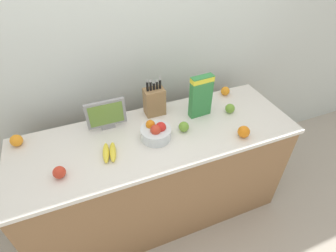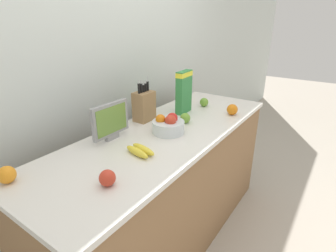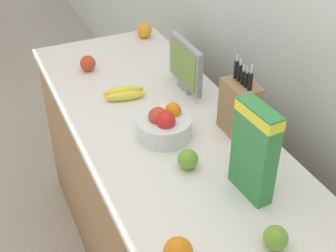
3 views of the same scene
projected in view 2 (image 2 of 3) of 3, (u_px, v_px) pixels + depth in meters
name	position (u px, v px, depth m)	size (l,w,h in m)	color
ground_plane	(167.00, 235.00, 2.11)	(14.00, 14.00, 0.00)	#B2A899
wall_back	(104.00, 65.00, 1.92)	(9.00, 0.06, 2.60)	silver
counter	(167.00, 187.00, 1.94)	(2.03, 0.70, 0.92)	olive
knife_block	(144.00, 106.00, 1.91)	(0.15, 0.11, 0.32)	#937047
small_monitor	(111.00, 120.00, 1.59)	(0.28, 0.03, 0.23)	gray
cereal_box	(184.00, 90.00, 2.05)	(0.17, 0.07, 0.33)	#338442
fruit_bowl	(168.00, 125.00, 1.72)	(0.21, 0.21, 0.13)	silver
banana_bunch	(140.00, 151.00, 1.45)	(0.12, 0.19, 0.04)	yellow
apple_rightmost	(185.00, 118.00, 1.88)	(0.07, 0.07, 0.07)	#6B9E33
apple_by_knife_block	(107.00, 178.00, 1.17)	(0.08, 0.08, 0.08)	red
apple_leftmost	(204.00, 102.00, 2.25)	(0.07, 0.07, 0.07)	#6B9E33
orange_mid_right	(232.00, 110.00, 2.05)	(0.08, 0.08, 0.08)	orange
orange_mid_left	(7.00, 175.00, 1.19)	(0.08, 0.08, 0.08)	orange
orange_front_right	(187.00, 95.00, 2.45)	(0.08, 0.08, 0.08)	orange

